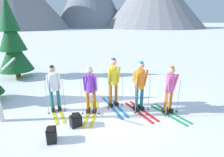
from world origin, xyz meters
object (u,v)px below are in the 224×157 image
skier_in_orange (140,83)px  backpack_on_snow_beside (76,120)px  pine_tree_mid (12,42)px  skier_in_pink (170,88)px  skier_in_white (54,86)px  backpack_on_snow_front (52,135)px  skier_in_yellow (113,80)px  skier_in_purple (91,88)px

skier_in_orange → backpack_on_snow_beside: (-2.11, -0.75, -0.82)m
skier_in_orange → pine_tree_mid: (-5.70, 4.40, 0.93)m
skier_in_pink → pine_tree_mid: 8.20m
backpack_on_snow_beside → skier_in_pink: bearing=8.5°
skier_in_white → backpack_on_snow_front: skier_in_white is taller
skier_in_white → pine_tree_mid: pine_tree_mid is taller
skier_in_yellow → pine_tree_mid: 6.35m
backpack_on_snow_front → backpack_on_snow_beside: same height
skier_in_white → skier_in_orange: 2.89m
backpack_on_snow_front → skier_in_yellow: bearing=44.5°
skier_in_pink → backpack_on_snow_beside: size_ratio=4.21×
skier_in_yellow → backpack_on_snow_front: bearing=-135.5°
skier_in_white → skier_in_purple: skier_in_white is taller
skier_in_purple → skier_in_pink: size_ratio=1.06×
pine_tree_mid → skier_in_pink: bearing=-35.3°
skier_in_purple → backpack_on_snow_front: (-1.03, -1.42, -0.73)m
skier_in_white → pine_tree_mid: (-2.82, 4.13, 1.02)m
skier_in_purple → skier_in_pink: (2.58, -0.33, -0.01)m
skier_in_yellow → backpack_on_snow_beside: (-1.27, -1.17, -0.82)m
pine_tree_mid → backpack_on_snow_beside: (3.59, -5.15, -1.75)m
skier_in_white → skier_in_yellow: bearing=4.0°
skier_in_white → skier_in_orange: skier_in_orange is taller
skier_in_yellow → skier_in_pink: size_ratio=1.09×
skier_in_orange → skier_in_pink: (0.93, -0.30, -0.10)m
skier_in_yellow → skier_in_orange: size_ratio=1.02×
skier_in_orange → backpack_on_snow_beside: size_ratio=4.50×
skier_in_pink → backpack_on_snow_front: bearing=-163.2°
pine_tree_mid → backpack_on_snow_beside: pine_tree_mid is taller
skier_in_pink → skier_in_yellow: bearing=158.1°
pine_tree_mid → backpack_on_snow_front: size_ratio=11.17×
skier_in_orange → pine_tree_mid: 7.26m
skier_in_orange → backpack_on_snow_beside: 2.39m
skier_in_purple → backpack_on_snow_beside: 1.16m
skier_in_pink → pine_tree_mid: pine_tree_mid is taller
backpack_on_snow_beside → skier_in_yellow: bearing=42.7°
skier_in_white → skier_in_orange: (2.88, -0.27, 0.09)m
skier_in_purple → skier_in_yellow: bearing=25.6°
skier_in_purple → skier_in_orange: (1.65, -0.03, 0.10)m
skier_in_yellow → backpack_on_snow_beside: size_ratio=4.60×
skier_in_white → backpack_on_snow_front: size_ratio=4.34×
skier_in_purple → backpack_on_snow_front: skier_in_purple is taller
skier_in_purple → backpack_on_snow_beside: skier_in_purple is taller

